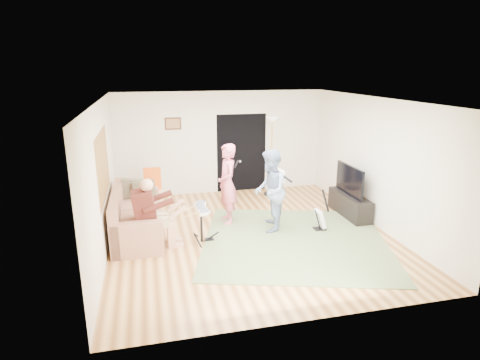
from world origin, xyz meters
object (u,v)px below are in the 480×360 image
Objects in this scene: guitarist at (270,191)px; television at (350,180)px; drum_kit at (201,226)px; singer at (227,184)px; dining_chair at (153,196)px; torchiere_lamp at (272,142)px; sofa at (133,220)px; tv_cabinet at (350,205)px; guitar_spare at (320,218)px.

television is (1.99, 0.39, -0.00)m from guitarist.
singer is (0.69, 0.88, 0.55)m from drum_kit.
dining_chair is 4.56m from television.
drum_kit is at bearing -130.89° from torchiere_lamp.
tv_cabinet is (4.80, -0.01, -0.06)m from sofa.
guitar_spare reaches higher than drum_kit.
drum_kit is 0.65× the size of television.
drum_kit is 3.56m from tv_cabinet.
torchiere_lamp reaches higher than drum_kit.
drum_kit is 0.36× the size of torchiere_lamp.
guitarist reaches higher than tv_cabinet.
guitarist is 2.97m from dining_chair.
television reaches higher than drum_kit.
tv_cabinet is at bearing 119.06° from guitarist.
guitar_spare is (1.03, -0.25, -0.60)m from guitarist.
singer reaches higher than guitar_spare.
drum_kit is 3.56m from torchiere_lamp.
singer is at bearing 6.50° from sofa.
dining_chair reaches higher than sofa.
drum_kit is at bearing -169.41° from television.
singer is 2.33m from torchiere_lamp.
drum_kit reaches higher than tv_cabinet.
guitarist is 2.16m from tv_cabinet.
torchiere_lamp is at bearing 96.19° from guitar_spare.
torchiere_lamp is at bearing 11.76° from dining_chair.
sofa is 2.00× the size of television.
tv_cabinet is (2.04, 0.39, -0.60)m from guitarist.
television is at bearing -57.16° from torchiere_lamp.
dining_chair is 4.58m from tv_cabinet.
singer is 0.85× the size of torchiere_lamp.
singer is 2.77m from television.
sofa is 4.80m from tv_cabinet.
torchiere_lamp is (0.75, 2.30, 0.56)m from guitarist.
sofa is 4.78m from television.
torchiere_lamp reaches higher than dining_chair.
torchiere_lamp is 2.05× the size of dining_chair.
dining_chair is at bearing 162.23° from tv_cabinet.
guitar_spare is (1.80, -0.87, -0.62)m from singer.
torchiere_lamp reaches higher than television.
singer is 2.01m from dining_chair.
sofa is at bearing 179.94° from tv_cabinet.
guitarist is (1.46, 0.26, 0.53)m from drum_kit.
torchiere_lamp is 2.35m from television.
guitar_spare is 2.82m from torchiere_lamp.
television reaches higher than dining_chair.
dining_chair is (0.44, 1.39, 0.05)m from sofa.
sofa is 1.10× the size of torchiere_lamp.
dining_chair reaches higher than tv_cabinet.
tv_cabinet is (1.01, 0.64, -0.00)m from guitar_spare.
torchiere_lamp reaches higher than tv_cabinet.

